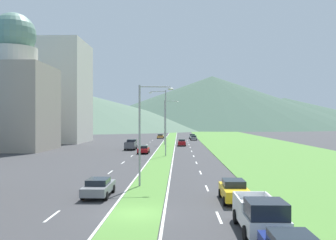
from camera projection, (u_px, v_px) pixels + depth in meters
ground_plane at (136, 214)px, 23.34m from camera, size 600.00×600.00×0.00m
grass_median at (167, 147)px, 83.31m from camera, size 3.20×240.00×0.06m
grass_verge_right at (260, 147)px, 82.70m from camera, size 24.00×240.00×0.06m
lane_dash_left_2 at (52, 216)px, 22.85m from camera, size 0.16×2.80×0.01m
lane_dash_left_3 at (90, 188)px, 32.52m from camera, size 0.16×2.80×0.01m
lane_dash_left_4 at (110, 172)px, 42.20m from camera, size 0.16×2.80×0.01m
lane_dash_left_5 at (123, 163)px, 51.87m from camera, size 0.16×2.80×0.01m
lane_dash_left_6 at (132, 156)px, 61.55m from camera, size 0.16×2.80×0.01m
lane_dash_left_7 at (138, 151)px, 71.22m from camera, size 0.16×2.80×0.01m
lane_dash_left_8 at (143, 147)px, 80.90m from camera, size 0.16×2.80×0.01m
lane_dash_left_9 at (147, 145)px, 90.57m from camera, size 0.16×2.80×0.01m
lane_dash_left_10 at (150, 142)px, 100.25m from camera, size 0.16×2.80×0.01m
lane_dash_left_11 at (153, 140)px, 109.92m from camera, size 0.16×2.80×0.01m
lane_dash_right_2 at (219, 217)px, 22.55m from camera, size 0.16×2.80×0.01m
lane_dash_right_3 at (207, 188)px, 32.22m from camera, size 0.16×2.80×0.01m
lane_dash_right_4 at (200, 173)px, 41.90m from camera, size 0.16×2.80×0.01m
lane_dash_right_5 at (196, 163)px, 51.57m from camera, size 0.16×2.80×0.01m
lane_dash_right_6 at (194, 156)px, 61.25m from camera, size 0.16×2.80×0.01m
lane_dash_right_7 at (192, 151)px, 70.92m from camera, size 0.16×2.80×0.01m
lane_dash_right_8 at (190, 148)px, 80.60m from camera, size 0.16×2.80×0.01m
lane_dash_right_9 at (189, 145)px, 90.27m from camera, size 0.16×2.80×0.01m
lane_dash_right_10 at (188, 142)px, 99.95m from camera, size 0.16×2.80×0.01m
lane_dash_right_11 at (187, 140)px, 109.62m from camera, size 0.16×2.80×0.01m
edge_line_median_left at (159, 147)px, 83.36m from camera, size 0.16×240.00×0.01m
edge_line_median_right at (175, 147)px, 83.26m from camera, size 0.16×240.00×0.01m
domed_building at (14, 94)px, 73.27m from camera, size 14.23×14.23×27.02m
midrise_colored at (54, 92)px, 99.87m from camera, size 16.89×16.89×26.81m
hill_far_left at (66, 109)px, 249.30m from camera, size 203.93×203.93×26.55m
hill_far_center at (212, 102)px, 305.02m from camera, size 230.59×230.59×42.14m
hill_far_right at (284, 113)px, 318.27m from camera, size 192.69×192.69×25.08m
street_lamp_near at (144, 128)px, 33.10m from camera, size 3.12×0.45×9.03m
street_lamp_mid at (164, 119)px, 61.15m from camera, size 2.89×0.45×10.80m
street_lamp_far at (166, 119)px, 89.22m from camera, size 3.44×0.37×10.67m
car_0 at (143, 149)px, 66.19m from camera, size 1.96×4.56×1.40m
car_1 at (192, 136)px, 119.04m from camera, size 2.00×4.35×1.49m
car_2 at (194, 138)px, 110.40m from camera, size 1.90×4.49×1.41m
car_4 at (182, 143)px, 85.85m from camera, size 1.88×4.52×1.50m
car_5 at (99, 187)px, 28.88m from camera, size 1.98×4.69×1.39m
car_6 at (234, 190)px, 27.06m from camera, size 1.90×4.57×1.55m
car_7 at (160, 136)px, 120.97m from camera, size 2.04×4.63×1.43m
pickup_truck_0 at (260, 215)px, 19.26m from camera, size 2.18×5.40×2.00m
pickup_truck_1 at (131, 145)px, 74.98m from camera, size 2.18×5.40×2.00m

